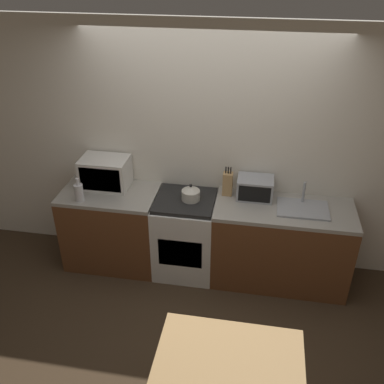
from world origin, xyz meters
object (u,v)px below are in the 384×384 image
at_px(microwave, 105,173).
at_px(bottle, 79,192).
at_px(toaster_oven, 255,188).
at_px(dining_table, 228,373).
at_px(stove_range, 185,235).
at_px(kettle, 191,193).

bearing_deg(microwave, bottle, -116.77).
height_order(toaster_oven, dining_table, toaster_oven).
distance_m(stove_range, toaster_oven, 0.91).
distance_m(bottle, dining_table, 2.32).
bearing_deg(bottle, microwave, 63.23).
distance_m(stove_range, dining_table, 1.91).
height_order(stove_range, bottle, bottle).
bearing_deg(microwave, dining_table, -51.65).
xyz_separation_m(stove_range, dining_table, (0.63, -1.79, 0.22)).
bearing_deg(microwave, kettle, -7.16).
distance_m(bottle, toaster_oven, 1.78).
height_order(microwave, toaster_oven, microwave).
xyz_separation_m(microwave, bottle, (-0.17, -0.33, -0.06)).
xyz_separation_m(stove_range, bottle, (-1.04, -0.21, 0.55)).
bearing_deg(stove_range, kettle, 1.12).
height_order(bottle, toaster_oven, bottle).
xyz_separation_m(kettle, toaster_oven, (0.64, 0.16, 0.03)).
relative_size(microwave, bottle, 1.93).
bearing_deg(dining_table, kettle, 107.67).
distance_m(kettle, toaster_oven, 0.66).
bearing_deg(toaster_oven, kettle, -166.28).
height_order(stove_range, toaster_oven, toaster_oven).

